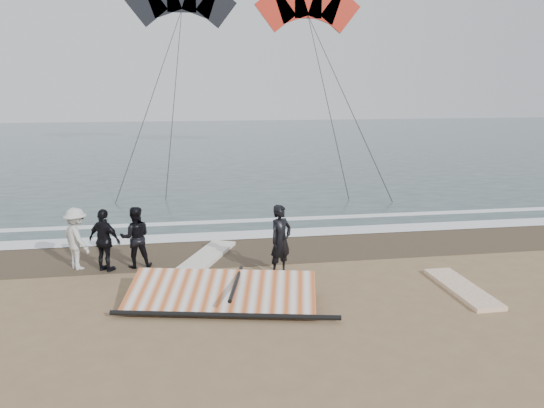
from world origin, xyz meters
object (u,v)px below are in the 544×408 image
(board_white, at_px, (462,288))
(sail_rig, at_px, (218,293))
(board_cream, at_px, (208,256))
(man_main, at_px, (281,240))

(board_white, height_order, sail_rig, sail_rig)
(board_white, distance_m, sail_rig, 5.35)
(board_cream, height_order, sail_rig, sail_rig)
(man_main, xyz_separation_m, board_cream, (-1.66, 1.53, -0.80))
(man_main, bearing_deg, board_white, -57.68)
(man_main, distance_m, board_white, 4.18)
(man_main, height_order, board_cream, man_main)
(board_white, relative_size, sail_rig, 0.54)
(sail_rig, bearing_deg, board_white, -2.44)
(man_main, relative_size, board_cream, 0.67)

